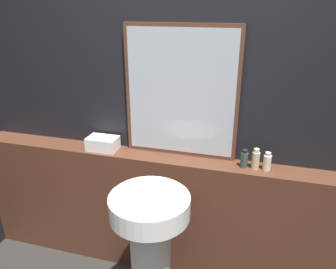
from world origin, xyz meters
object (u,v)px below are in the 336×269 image
object	(u,v)px
pedestal_sink	(150,245)
lotion_bottle	(267,162)
shampoo_bottle	(244,159)
conditioner_bottle	(256,159)
towel_stack	(103,143)
mirror	(181,93)

from	to	relation	value
pedestal_sink	lotion_bottle	distance (m)	0.89
shampoo_bottle	conditioner_bottle	distance (m)	0.07
pedestal_sink	conditioner_bottle	distance (m)	0.84
pedestal_sink	towel_stack	size ratio (longest dim) A/B	4.36
mirror	shampoo_bottle	distance (m)	0.59
towel_stack	conditioner_bottle	distance (m)	1.07
shampoo_bottle	conditioner_bottle	bearing A→B (deg)	0.00
mirror	shampoo_bottle	bearing A→B (deg)	-10.02
shampoo_bottle	conditioner_bottle	world-z (taller)	conditioner_bottle
pedestal_sink	towel_stack	distance (m)	0.81
mirror	towel_stack	bearing A→B (deg)	-171.92
lotion_bottle	towel_stack	bearing A→B (deg)	180.00
towel_stack	shampoo_bottle	size ratio (longest dim) A/B	1.78
conditioner_bottle	lotion_bottle	distance (m)	0.07
mirror	conditioner_bottle	size ratio (longest dim) A/B	6.39
towel_stack	conditioner_bottle	world-z (taller)	conditioner_bottle
pedestal_sink	shampoo_bottle	xyz separation A→B (m)	(0.48, 0.48, 0.41)
conditioner_bottle	shampoo_bottle	bearing A→B (deg)	-180.00
pedestal_sink	lotion_bottle	bearing A→B (deg)	37.50
pedestal_sink	mirror	size ratio (longest dim) A/B	1.08
mirror	shampoo_bottle	xyz separation A→B (m)	(0.44, -0.08, -0.38)
conditioner_bottle	mirror	bearing A→B (deg)	171.33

